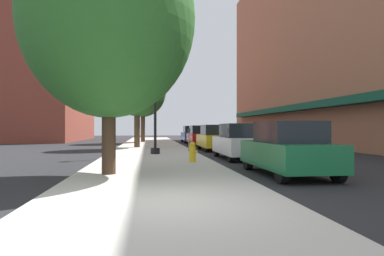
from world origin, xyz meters
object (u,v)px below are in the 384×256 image
at_px(car_white, 240,142).
at_px(car_yellow, 215,138).
at_px(car_blue, 192,135).
at_px(car_green, 287,149).
at_px(fire_hydrant, 193,152).
at_px(car_red, 200,136).
at_px(lamppost, 155,94).
at_px(tree_near, 143,90).
at_px(parking_meter_near, 189,137).
at_px(tree_far, 109,19).
at_px(tree_mid, 137,84).

height_order(car_white, car_yellow, same).
distance_m(car_white, car_blue, 18.52).
relative_size(car_green, car_yellow, 1.00).
distance_m(fire_hydrant, car_red, 15.36).
bearing_deg(car_blue, car_red, -88.90).
relative_size(car_white, car_red, 1.00).
xyz_separation_m(lamppost, car_white, (3.89, -2.23, -2.39)).
bearing_deg(tree_near, parking_meter_near, -78.90).
distance_m(car_green, car_yellow, 12.06).
relative_size(lamppost, fire_hydrant, 7.47).
relative_size(tree_near, car_yellow, 1.75).
relative_size(parking_meter_near, tree_near, 0.17).
xyz_separation_m(tree_near, car_red, (4.77, -5.37, -4.26)).
relative_size(parking_meter_near, tree_far, 0.18).
bearing_deg(car_green, fire_hydrant, 126.69).
height_order(lamppost, tree_far, tree_far).
relative_size(tree_near, tree_mid, 1.13).
bearing_deg(car_green, car_blue, 90.73).
distance_m(car_yellow, car_red, 6.55).
relative_size(car_green, car_blue, 1.00).
relative_size(lamppost, tree_near, 0.78).
relative_size(lamppost, car_white, 1.37).
distance_m(parking_meter_near, car_blue, 14.77).
relative_size(parking_meter_near, car_green, 0.30).
height_order(tree_mid, tree_far, tree_far).
height_order(car_white, car_red, same).
bearing_deg(car_white, car_yellow, 89.85).
distance_m(car_green, car_blue, 24.26).
relative_size(fire_hydrant, car_green, 0.18).
height_order(tree_near, car_blue, tree_near).
xyz_separation_m(fire_hydrant, car_red, (2.51, 15.15, 0.29)).
height_order(car_yellow, car_blue, same).
bearing_deg(fire_hydrant, parking_meter_near, 84.81).
height_order(parking_meter_near, car_blue, car_blue).
bearing_deg(car_white, fire_hydrant, -137.81).
relative_size(tree_near, car_white, 1.75).
bearing_deg(car_yellow, fire_hydrant, -108.23).
bearing_deg(car_red, fire_hydrant, -98.23).
height_order(parking_meter_near, tree_mid, tree_mid).
relative_size(fire_hydrant, parking_meter_near, 0.60).
relative_size(tree_far, car_white, 1.73).
height_order(fire_hydrant, parking_meter_near, parking_meter_near).
xyz_separation_m(car_green, car_yellow, (0.00, 12.06, 0.00)).
xyz_separation_m(lamppost, tree_near, (-0.87, 16.01, 1.87)).
bearing_deg(car_yellow, car_red, 88.04).
bearing_deg(fire_hydrant, tree_mid, 102.78).
xyz_separation_m(tree_far, car_red, (5.39, 18.52, -3.84)).
bearing_deg(car_red, tree_far, -105.06).
distance_m(fire_hydrant, parking_meter_near, 6.20).
relative_size(parking_meter_near, car_white, 0.30).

